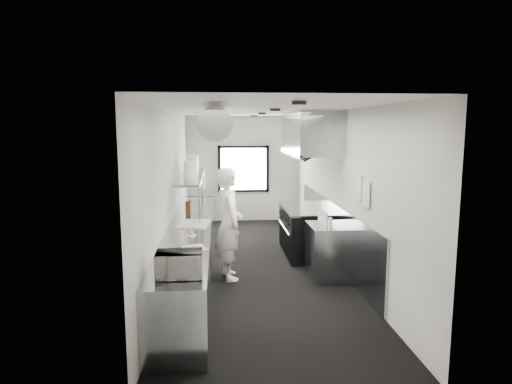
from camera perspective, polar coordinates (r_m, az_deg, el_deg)
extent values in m
cube|color=black|center=(8.19, 0.04, -9.50)|extent=(3.00, 8.00, 0.01)
cube|color=silver|center=(7.80, 0.04, 10.48)|extent=(3.00, 8.00, 0.01)
cube|color=beige|center=(11.83, -1.62, 2.99)|extent=(3.00, 0.02, 2.80)
cube|color=beige|center=(3.98, 5.04, -7.95)|extent=(3.00, 0.02, 2.80)
cube|color=beige|center=(7.89, -10.88, 0.10)|extent=(0.02, 8.00, 2.80)
cube|color=beige|center=(8.14, 10.62, 0.36)|extent=(0.02, 8.00, 2.80)
cube|color=gray|center=(8.57, 9.81, -4.99)|extent=(0.03, 5.50, 1.10)
cylinder|color=gray|center=(8.16, -5.16, 8.60)|extent=(0.40, 6.40, 0.40)
cube|color=white|center=(11.79, -1.61, 2.97)|extent=(1.20, 0.03, 1.10)
cube|color=black|center=(11.77, -1.63, 5.76)|extent=(1.36, 0.03, 0.08)
cube|color=black|center=(11.88, -1.61, 0.22)|extent=(1.36, 0.03, 0.08)
cube|color=black|center=(11.80, -4.73, 2.94)|extent=(0.08, 0.03, 1.25)
cube|color=black|center=(11.87, 1.47, 3.00)|extent=(0.08, 0.03, 1.25)
cube|color=gray|center=(8.65, 6.98, 7.56)|extent=(0.80, 2.20, 0.80)
cube|color=gray|center=(8.59, 4.45, 4.99)|extent=(0.05, 2.20, 0.05)
cube|color=black|center=(8.64, 6.42, 5.32)|extent=(0.50, 2.10, 0.28)
cube|color=gray|center=(7.57, -8.41, -7.55)|extent=(0.70, 6.00, 0.90)
cube|color=gray|center=(8.83, -8.31, 2.03)|extent=(0.45, 3.00, 0.04)
cylinder|color=gray|center=(7.48, -7.35, -1.65)|extent=(0.04, 0.04, 0.66)
cylinder|color=gray|center=(8.86, -6.97, -0.08)|extent=(0.04, 0.04, 0.66)
cylinder|color=gray|center=(10.25, -6.70, 1.08)|extent=(0.04, 0.04, 0.66)
cube|color=black|center=(8.88, 6.44, -5.11)|extent=(0.85, 1.60, 0.90)
cube|color=gray|center=(8.78, 6.49, -2.13)|extent=(0.85, 1.60, 0.04)
cube|color=gray|center=(8.81, 3.82, -5.19)|extent=(0.03, 1.55, 0.80)
cylinder|color=gray|center=(8.78, 3.63, -4.56)|extent=(0.03, 1.30, 0.03)
cube|color=gray|center=(7.58, 9.27, -7.54)|extent=(0.65, 0.80, 0.90)
cube|color=gray|center=(11.17, -7.27, -2.33)|extent=(0.70, 1.20, 0.90)
cube|color=silver|center=(6.96, 13.05, 0.61)|extent=(0.02, 0.28, 0.38)
cube|color=silver|center=(6.64, 13.96, -0.23)|extent=(0.02, 0.28, 0.38)
imported|color=white|center=(7.36, -3.49, -4.07)|extent=(0.56, 0.75, 1.86)
imported|color=silver|center=(4.94, -9.86, -9.14)|extent=(0.47, 0.36, 0.28)
cylinder|color=silver|center=(5.26, -11.42, -9.11)|extent=(0.15, 0.15, 0.10)
cylinder|color=silver|center=(5.70, -11.31, -7.79)|extent=(0.15, 0.15, 0.09)
cube|color=white|center=(6.05, -7.86, -7.16)|extent=(0.40, 0.44, 0.01)
cylinder|color=white|center=(6.74, -8.38, -5.51)|extent=(0.16, 0.16, 0.01)
sphere|color=tan|center=(6.73, -8.39, -5.13)|extent=(0.08, 0.08, 0.08)
cube|color=silver|center=(7.49, -7.97, -4.06)|extent=(0.57, 0.71, 0.02)
cube|color=#55321E|center=(8.39, -8.67, -1.99)|extent=(0.11, 0.22, 0.24)
cylinder|color=white|center=(8.18, -8.55, 2.58)|extent=(0.29, 0.29, 0.26)
cylinder|color=white|center=(8.38, -8.44, 2.92)|extent=(0.32, 0.32, 0.32)
cylinder|color=white|center=(9.08, -8.14, 3.36)|extent=(0.25, 0.25, 0.32)
cylinder|color=white|center=(9.54, -8.07, 3.67)|extent=(0.30, 0.30, 0.35)
cylinder|color=silver|center=(7.16, 9.52, -4.01)|extent=(0.08, 0.08, 0.19)
cylinder|color=silver|center=(7.33, 8.99, -3.80)|extent=(0.07, 0.07, 0.16)
cylinder|color=silver|center=(7.48, 8.95, -3.41)|extent=(0.09, 0.09, 0.20)
cylinder|color=silver|center=(7.54, 8.55, -3.37)|extent=(0.08, 0.08, 0.18)
cylinder|color=silver|center=(7.75, 8.23, -2.98)|extent=(0.08, 0.08, 0.20)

